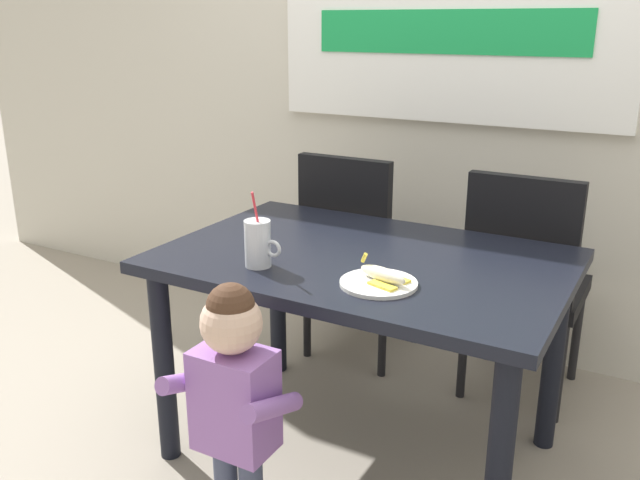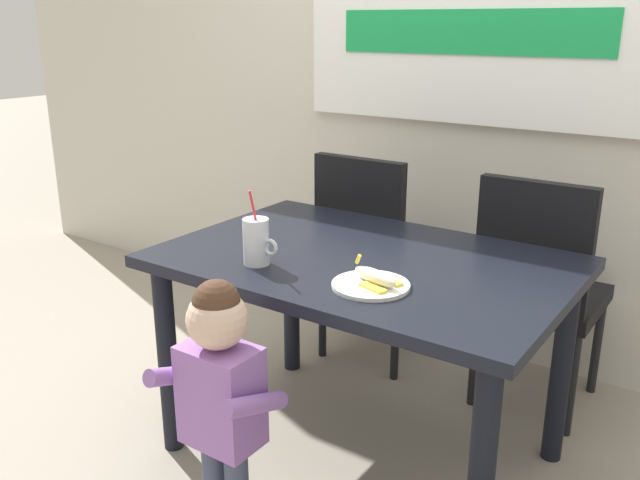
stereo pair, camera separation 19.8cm
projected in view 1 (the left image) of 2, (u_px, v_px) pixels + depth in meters
ground_plane at (359, 449)px, 2.47m from camera, size 24.00×24.00×0.00m
back_wall at (474, 32)px, 2.91m from camera, size 6.40×0.17×2.90m
dining_table at (363, 285)px, 2.27m from camera, size 1.32×0.89×0.75m
dining_chair_left at (355, 246)px, 2.99m from camera, size 0.44×0.44×0.96m
dining_chair_right at (524, 275)px, 2.65m from camera, size 0.44×0.45×0.96m
toddler_standing at (234, 389)px, 1.86m from camera, size 0.33×0.24×0.84m
milk_cup at (258, 246)px, 2.12m from camera, size 0.13×0.08×0.25m
snack_plate at (379, 283)px, 1.98m from camera, size 0.23×0.23×0.01m
peeled_banana at (383, 275)px, 1.97m from camera, size 0.18×0.13×0.07m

